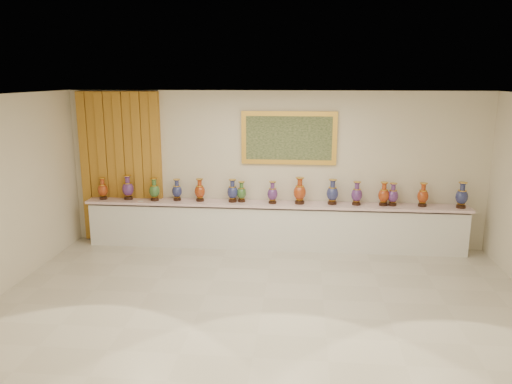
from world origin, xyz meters
TOP-DOWN VIEW (x-y plane):
  - ground at (0.00, 0.00)m, footprint 8.00×8.00m
  - room at (-2.50, 2.44)m, footprint 8.00×8.00m
  - counter at (0.00, 2.27)m, footprint 7.28×0.48m
  - vase_0 at (-3.36, 2.24)m, footprint 0.24×0.24m
  - vase_1 at (-2.86, 2.27)m, footprint 0.22×0.22m
  - vase_2 at (-2.32, 2.22)m, footprint 0.25×0.25m
  - vase_3 at (-1.88, 2.28)m, footprint 0.24×0.24m
  - vase_4 at (-1.43, 2.27)m, footprint 0.25×0.25m
  - vase_5 at (-0.79, 2.26)m, footprint 0.26×0.26m
  - vase_6 at (-0.62, 2.29)m, footprint 0.24×0.24m
  - vase_7 at (-0.02, 2.22)m, footprint 0.20×0.20m
  - vase_8 at (0.49, 2.24)m, footprint 0.27×0.27m
  - vase_9 at (1.10, 2.27)m, footprint 0.23×0.23m
  - vase_10 at (1.55, 2.26)m, footprint 0.26×0.26m
  - vase_11 at (2.05, 2.26)m, footprint 0.23×0.23m
  - vase_12 at (2.22, 2.27)m, footprint 0.26×0.26m
  - vase_13 at (2.76, 2.27)m, footprint 0.27×0.27m
  - vase_14 at (3.44, 2.22)m, footprint 0.24×0.24m
  - label_card at (-2.57, 2.13)m, footprint 0.10×0.06m

SIDE VIEW (x-z plane):
  - ground at x=0.00m, z-range 0.00..0.00m
  - counter at x=0.00m, z-range -0.01..0.89m
  - label_card at x=-2.57m, z-range 0.90..0.90m
  - vase_6 at x=-0.62m, z-range 0.88..1.28m
  - vase_3 at x=-1.88m, z-range 0.88..1.30m
  - vase_7 at x=-0.02m, z-range 0.88..1.30m
  - vase_0 at x=-3.36m, z-range 0.88..1.30m
  - vase_12 at x=2.22m, z-range 0.88..1.31m
  - vase_4 at x=-1.43m, z-range 0.88..1.32m
  - vase_2 at x=-2.32m, z-range 0.88..1.32m
  - vase_5 at x=-0.79m, z-range 0.88..1.32m
  - vase_13 at x=2.76m, z-range 0.88..1.32m
  - vase_11 at x=2.05m, z-range 0.88..1.32m
  - vase_10 at x=1.55m, z-range 0.88..1.32m
  - vase_9 at x=1.10m, z-range 0.88..1.35m
  - vase_1 at x=-2.86m, z-range 0.88..1.35m
  - vase_14 at x=3.44m, z-range 0.88..1.36m
  - vase_8 at x=0.49m, z-range 0.87..1.38m
  - room at x=-2.50m, z-range -2.40..5.60m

